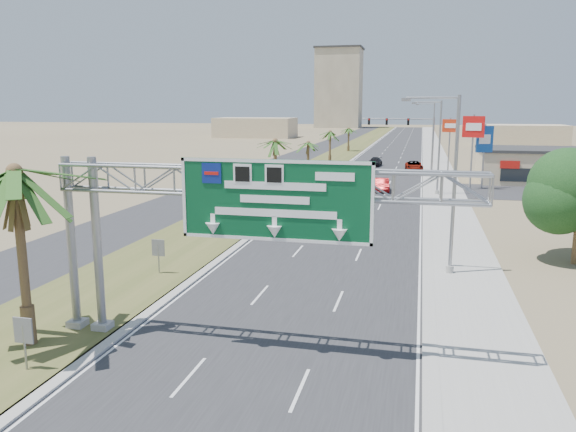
# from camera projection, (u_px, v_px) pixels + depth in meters

# --- Properties ---
(road) EXTENTS (12.00, 300.00, 0.02)m
(road) POSITION_uv_depth(u_px,v_px,m) (393.00, 152.00, 117.69)
(road) COLOR #28282B
(road) RESTS_ON ground
(sidewalk_right) EXTENTS (4.00, 300.00, 0.10)m
(sidewalk_right) POSITION_uv_depth(u_px,v_px,m) (435.00, 153.00, 115.77)
(sidewalk_right) COLOR #9E9B93
(sidewalk_right) RESTS_ON ground
(median_grass) EXTENTS (7.00, 300.00, 0.12)m
(median_grass) POSITION_uv_depth(u_px,v_px,m) (346.00, 151.00, 119.94)
(median_grass) COLOR #474F23
(median_grass) RESTS_ON ground
(opposing_road) EXTENTS (8.00, 300.00, 0.02)m
(opposing_road) POSITION_uv_depth(u_px,v_px,m) (314.00, 151.00, 121.53)
(opposing_road) COLOR #28282B
(opposing_road) RESTS_ON ground
(sign_gantry) EXTENTS (16.75, 1.24, 7.50)m
(sign_gantry) POSITION_uv_depth(u_px,v_px,m) (238.00, 196.00, 21.18)
(sign_gantry) COLOR gray
(sign_gantry) RESTS_ON ground
(palm_near) EXTENTS (5.70, 5.70, 8.35)m
(palm_near) POSITION_uv_depth(u_px,v_px,m) (14.00, 173.00, 21.01)
(palm_near) COLOR brown
(palm_near) RESTS_ON ground
(palm_row_b) EXTENTS (3.99, 3.99, 5.95)m
(palm_row_b) POSITION_uv_depth(u_px,v_px,m) (224.00, 164.00, 44.40)
(palm_row_b) COLOR brown
(palm_row_b) RESTS_ON ground
(palm_row_c) EXTENTS (3.99, 3.99, 6.75)m
(palm_row_c) POSITION_uv_depth(u_px,v_px,m) (275.00, 142.00, 59.53)
(palm_row_c) COLOR brown
(palm_row_c) RESTS_ON ground
(palm_row_d) EXTENTS (3.99, 3.99, 5.45)m
(palm_row_d) POSITION_uv_depth(u_px,v_px,m) (308.00, 143.00, 76.97)
(palm_row_d) COLOR brown
(palm_row_d) RESTS_ON ground
(palm_row_e) EXTENTS (3.99, 3.99, 6.15)m
(palm_row_e) POSITION_uv_depth(u_px,v_px,m) (330.00, 132.00, 94.99)
(palm_row_e) COLOR brown
(palm_row_e) RESTS_ON ground
(palm_row_f) EXTENTS (3.99, 3.99, 5.75)m
(palm_row_f) POSITION_uv_depth(u_px,v_px,m) (349.00, 129.00, 118.94)
(palm_row_f) COLOR brown
(palm_row_f) RESTS_ON ground
(streetlight_near) EXTENTS (3.27, 0.44, 10.00)m
(streetlight_near) POSITION_uv_depth(u_px,v_px,m) (450.00, 192.00, 31.09)
(streetlight_near) COLOR gray
(streetlight_near) RESTS_ON ground
(streetlight_mid) EXTENTS (3.27, 0.44, 10.00)m
(streetlight_mid) POSITION_uv_depth(u_px,v_px,m) (437.00, 151.00, 59.75)
(streetlight_mid) COLOR gray
(streetlight_mid) RESTS_ON ground
(streetlight_far) EXTENTS (3.27, 0.44, 10.00)m
(streetlight_far) POSITION_uv_depth(u_px,v_px,m) (432.00, 135.00, 94.14)
(streetlight_far) COLOR gray
(streetlight_far) RESTS_ON ground
(signal_mast) EXTENTS (10.28, 0.71, 8.00)m
(signal_mast) POSITION_uv_depth(u_px,v_px,m) (418.00, 139.00, 79.28)
(signal_mast) COLOR gray
(signal_mast) RESTS_ON ground
(store_building) EXTENTS (18.00, 10.00, 4.00)m
(store_building) POSITION_uv_depth(u_px,v_px,m) (554.00, 167.00, 70.32)
(store_building) COLOR tan
(store_building) RESTS_ON ground
(median_signback_a) EXTENTS (0.75, 0.08, 2.08)m
(median_signback_a) POSITION_uv_depth(u_px,v_px,m) (24.00, 334.00, 19.84)
(median_signback_a) COLOR gray
(median_signback_a) RESTS_ON ground
(median_signback_b) EXTENTS (0.75, 0.08, 2.08)m
(median_signback_b) POSITION_uv_depth(u_px,v_px,m) (158.00, 250.00, 31.46)
(median_signback_b) COLOR gray
(median_signback_b) RESTS_ON ground
(tower_distant) EXTENTS (20.00, 16.00, 35.00)m
(tower_distant) POSITION_uv_depth(u_px,v_px,m) (339.00, 89.00, 255.30)
(tower_distant) COLOR gray
(tower_distant) RESTS_ON ground
(building_distant_left) EXTENTS (24.00, 14.00, 6.00)m
(building_distant_left) POSITION_uv_depth(u_px,v_px,m) (256.00, 128.00, 175.04)
(building_distant_left) COLOR tan
(building_distant_left) RESTS_ON ground
(building_distant_right) EXTENTS (20.00, 12.00, 5.00)m
(building_distant_right) POSITION_uv_depth(u_px,v_px,m) (522.00, 135.00, 139.10)
(building_distant_right) COLOR tan
(building_distant_right) RESTS_ON ground
(car_left_lane) EXTENTS (2.00, 4.41, 1.47)m
(car_left_lane) POSITION_uv_depth(u_px,v_px,m) (276.00, 221.00, 42.96)
(car_left_lane) COLOR black
(car_left_lane) RESTS_ON ground
(car_mid_lane) EXTENTS (2.02, 4.56, 1.45)m
(car_mid_lane) POSITION_uv_depth(u_px,v_px,m) (382.00, 185.00, 63.07)
(car_mid_lane) COLOR maroon
(car_mid_lane) RESTS_ON ground
(car_right_lane) EXTENTS (2.80, 5.38, 1.45)m
(car_right_lane) POSITION_uv_depth(u_px,v_px,m) (414.00, 166.00, 83.11)
(car_right_lane) COLOR gray
(car_right_lane) RESTS_ON ground
(car_far) EXTENTS (2.25, 4.68, 1.32)m
(car_far) POSITION_uv_depth(u_px,v_px,m) (375.00, 162.00, 89.74)
(car_far) COLOR black
(car_far) RESTS_ON ground
(pole_sign_red_near) EXTENTS (2.41, 0.77, 8.55)m
(pole_sign_red_near) POSITION_uv_depth(u_px,v_px,m) (473.00, 131.00, 63.40)
(pole_sign_red_near) COLOR gray
(pole_sign_red_near) RESTS_ON ground
(pole_sign_blue) EXTENTS (1.95, 1.09, 7.42)m
(pole_sign_blue) POSITION_uv_depth(u_px,v_px,m) (484.00, 142.00, 64.37)
(pole_sign_blue) COLOR gray
(pole_sign_blue) RESTS_ON ground
(pole_sign_red_far) EXTENTS (2.16, 1.08, 7.85)m
(pole_sign_red_far) POSITION_uv_depth(u_px,v_px,m) (450.00, 130.00, 78.97)
(pole_sign_red_far) COLOR gray
(pole_sign_red_far) RESTS_ON ground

